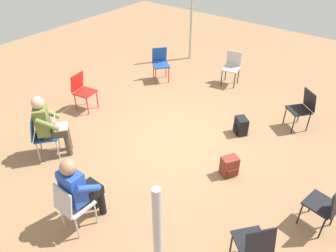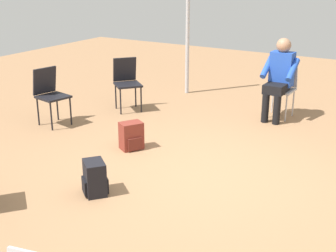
{
  "view_description": "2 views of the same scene",
  "coord_description": "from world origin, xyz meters",
  "px_view_note": "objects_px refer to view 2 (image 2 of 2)",
  "views": [
    {
      "loc": [
        2.93,
        -4.26,
        3.97
      ],
      "look_at": [
        -0.1,
        -0.33,
        0.53
      ],
      "focal_mm": 35.0,
      "sensor_mm": 36.0,
      "label": 1
    },
    {
      "loc": [
        -2.18,
        4.36,
        2.28
      ],
      "look_at": [
        0.27,
        0.33,
        0.65
      ],
      "focal_mm": 50.0,
      "sensor_mm": 36.0,
      "label": 2
    }
  ],
  "objects_px": {
    "chair_southeast": "(127,80)",
    "backpack_near_laptop_user": "(95,180)",
    "person_in_blue": "(279,75)",
    "backpack_by_empty_chair": "(131,137)",
    "chair_south": "(282,85)",
    "chair_east": "(50,92)"
  },
  "relations": [
    {
      "from": "chair_east",
      "to": "backpack_near_laptop_user",
      "type": "relative_size",
      "value": 2.36
    },
    {
      "from": "chair_east",
      "to": "backpack_near_laptop_user",
      "type": "height_order",
      "value": "chair_east"
    },
    {
      "from": "chair_southeast",
      "to": "chair_south",
      "type": "bearing_deg",
      "value": 152.82
    },
    {
      "from": "chair_south",
      "to": "backpack_by_empty_chair",
      "type": "bearing_deg",
      "value": 64.16
    },
    {
      "from": "chair_south",
      "to": "backpack_near_laptop_user",
      "type": "relative_size",
      "value": 2.36
    },
    {
      "from": "chair_east",
      "to": "person_in_blue",
      "type": "relative_size",
      "value": 0.69
    },
    {
      "from": "chair_southeast",
      "to": "person_in_blue",
      "type": "relative_size",
      "value": 0.69
    },
    {
      "from": "person_in_blue",
      "to": "chair_south",
      "type": "bearing_deg",
      "value": -90.0
    },
    {
      "from": "chair_southeast",
      "to": "backpack_near_laptop_user",
      "type": "relative_size",
      "value": 2.36
    },
    {
      "from": "person_in_blue",
      "to": "backpack_by_empty_chair",
      "type": "xyz_separation_m",
      "value": [
        1.2,
        2.21,
        -0.54
      ]
    },
    {
      "from": "person_in_blue",
      "to": "backpack_near_laptop_user",
      "type": "bearing_deg",
      "value": 78.05
    },
    {
      "from": "chair_southeast",
      "to": "person_in_blue",
      "type": "distance_m",
      "value": 2.42
    },
    {
      "from": "person_in_blue",
      "to": "backpack_by_empty_chair",
      "type": "bearing_deg",
      "value": 62.5
    },
    {
      "from": "chair_southeast",
      "to": "backpack_near_laptop_user",
      "type": "bearing_deg",
      "value": 69.34
    },
    {
      "from": "chair_southeast",
      "to": "chair_east",
      "type": "bearing_deg",
      "value": 16.24
    },
    {
      "from": "chair_east",
      "to": "backpack_by_empty_chair",
      "type": "height_order",
      "value": "chair_east"
    },
    {
      "from": "backpack_near_laptop_user",
      "to": "chair_southeast",
      "type": "bearing_deg",
      "value": -60.46
    },
    {
      "from": "chair_east",
      "to": "chair_south",
      "type": "bearing_deg",
      "value": 139.09
    },
    {
      "from": "person_in_blue",
      "to": "backpack_near_laptop_user",
      "type": "xyz_separation_m",
      "value": [
        0.79,
        3.43,
        -0.54
      ]
    },
    {
      "from": "chair_east",
      "to": "person_in_blue",
      "type": "bearing_deg",
      "value": 136.93
    },
    {
      "from": "chair_south",
      "to": "chair_east",
      "type": "xyz_separation_m",
      "value": [
        2.8,
        2.17,
        0.0
      ]
    },
    {
      "from": "backpack_near_laptop_user",
      "to": "backpack_by_empty_chair",
      "type": "height_order",
      "value": "same"
    }
  ]
}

